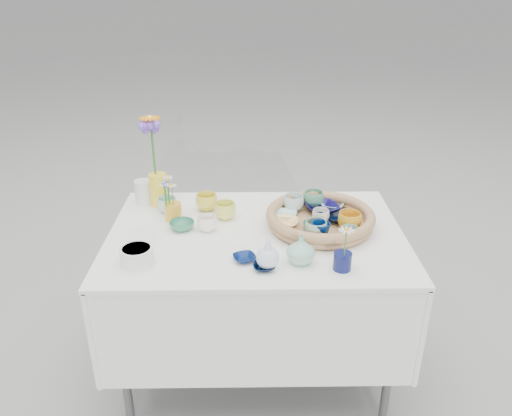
{
  "coord_description": "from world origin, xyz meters",
  "views": [
    {
      "loc": [
        -0.03,
        -1.89,
        1.77
      ],
      "look_at": [
        0.0,
        0.02,
        0.87
      ],
      "focal_mm": 35.0,
      "sensor_mm": 36.0,
      "label": 1
    }
  ],
  "objects_px": {
    "display_table": "(256,368)",
    "tall_vase_yellow": "(159,190)",
    "wicker_tray": "(320,218)",
    "bud_vase_seafoam": "(301,249)"
  },
  "relations": [
    {
      "from": "display_table",
      "to": "bud_vase_seafoam",
      "type": "relative_size",
      "value": 10.99
    },
    {
      "from": "display_table",
      "to": "wicker_tray",
      "type": "xyz_separation_m",
      "value": [
        0.28,
        0.05,
        0.8
      ]
    },
    {
      "from": "display_table",
      "to": "wicker_tray",
      "type": "bearing_deg",
      "value": 10.12
    },
    {
      "from": "bud_vase_seafoam",
      "to": "tall_vase_yellow",
      "type": "bearing_deg",
      "value": 139.39
    },
    {
      "from": "bud_vase_seafoam",
      "to": "wicker_tray",
      "type": "bearing_deg",
      "value": 69.2
    },
    {
      "from": "wicker_tray",
      "to": "display_table",
      "type": "bearing_deg",
      "value": -169.88
    },
    {
      "from": "display_table",
      "to": "tall_vase_yellow",
      "type": "relative_size",
      "value": 8.04
    },
    {
      "from": "display_table",
      "to": "wicker_tray",
      "type": "height_order",
      "value": "wicker_tray"
    },
    {
      "from": "display_table",
      "to": "tall_vase_yellow",
      "type": "distance_m",
      "value": 1.0
    },
    {
      "from": "display_table",
      "to": "wicker_tray",
      "type": "distance_m",
      "value": 0.85
    }
  ]
}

